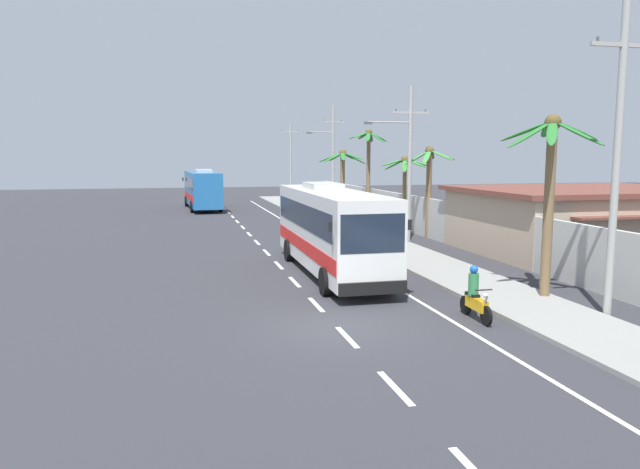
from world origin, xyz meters
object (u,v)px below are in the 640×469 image
utility_pole_mid (408,159)px  palm_second (550,174)px  pedestrian_far_walk (396,226)px  palm_farthest (405,174)px  pedestrian_near_kerb (388,224)px  coach_bus_foreground (331,227)px  utility_pole_far (332,157)px  palm_fourth (368,156)px  palm_nearest (343,170)px  palm_third (429,175)px  utility_pole_nearest (617,152)px  coach_bus_far_lane (203,188)px  utility_pole_distant (291,160)px  motorcycle_beside_bus (475,298)px  roadside_building (583,220)px

utility_pole_mid → palm_second: (-0.75, -14.87, -0.42)m
pedestrian_far_walk → palm_farthest: 6.60m
pedestrian_near_kerb → palm_second: palm_second is taller
coach_bus_foreground → utility_pole_far: utility_pole_far is taller
palm_fourth → palm_farthest: palm_fourth is taller
utility_pole_mid → utility_pole_far: utility_pole_far is taller
palm_nearest → palm_third: palm_third is taller
utility_pole_mid → palm_farthest: (1.43, 4.08, -1.03)m
utility_pole_nearest → utility_pole_far: bearing=89.7°
palm_farthest → palm_nearest: bearing=113.2°
pedestrian_near_kerb → palm_fourth: palm_fourth is taller
coach_bus_far_lane → palm_second: bearing=-75.5°
coach_bus_far_lane → palm_fourth: palm_fourth is taller
coach_bus_foreground → utility_pole_distant: utility_pole_distant is taller
utility_pole_nearest → utility_pole_mid: size_ratio=1.10×
pedestrian_far_walk → utility_pole_far: (1.14, 18.75, 3.90)m
motorcycle_beside_bus → utility_pole_distant: utility_pole_distant is taller
utility_pole_distant → palm_second: 49.74m
pedestrian_far_walk → palm_second: 13.98m
utility_pole_distant → palm_nearest: (-0.79, -24.78, -0.58)m
palm_third → palm_second: bearing=-99.1°
utility_pole_mid → palm_fourth: size_ratio=1.27×
pedestrian_near_kerb → pedestrian_far_walk: 1.57m
pedestrian_near_kerb → palm_third: 4.10m
pedestrian_far_walk → palm_farthest: palm_farthest is taller
utility_pole_mid → utility_pole_distant: (-0.35, 34.87, -0.30)m
utility_pole_nearest → palm_third: 18.54m
coach_bus_far_lane → pedestrian_near_kerb: bearing=-67.8°
pedestrian_near_kerb → utility_pole_mid: bearing=164.1°
coach_bus_foreground → utility_pole_distant: size_ratio=1.34×
utility_pole_mid → palm_third: (1.78, 0.96, -0.97)m
motorcycle_beside_bus → pedestrian_near_kerb: 17.25m
utility_pole_far → palm_second: 32.32m
palm_nearest → pedestrian_far_walk: bearing=-90.2°
pedestrian_near_kerb → palm_fourth: bearing=-104.8°
coach_bus_far_lane → motorcycle_beside_bus: 41.35m
coach_bus_foreground → coach_bus_far_lane: bearing=96.9°
palm_second → utility_pole_nearest: bearing=-78.5°
utility_pole_far → utility_pole_distant: 17.44m
coach_bus_far_lane → palm_farthest: bearing=-58.6°
palm_second → palm_third: (2.53, 15.83, -0.55)m
coach_bus_far_lane → pedestrian_far_walk: coach_bus_far_lane is taller
palm_nearest → motorcycle_beside_bus: bearing=-96.9°
palm_nearest → palm_farthest: (2.57, -6.01, -0.15)m
pedestrian_far_walk → roadside_building: 9.86m
utility_pole_nearest → utility_pole_far: size_ratio=1.06×
palm_nearest → utility_pole_mid: bearing=-83.6°
utility_pole_distant → utility_pole_mid: bearing=-89.4°
coach_bus_far_lane → palm_farthest: (12.27, -20.07, 1.84)m
palm_second → roadside_building: 12.42m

